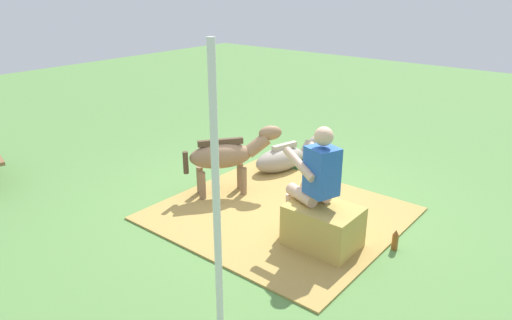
{
  "coord_description": "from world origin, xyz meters",
  "views": [
    {
      "loc": [
        -3.33,
        4.47,
        2.74
      ],
      "look_at": [
        0.26,
        0.06,
        0.55
      ],
      "focal_mm": 32.83,
      "sensor_mm": 36.0,
      "label": 1
    }
  ],
  "objects_px": {
    "tent_pole_left": "(216,199)",
    "hay_bale": "(323,227)",
    "pony_standing": "(228,155)",
    "pony_lying": "(285,158)",
    "soda_bottle": "(395,240)",
    "person_seated": "(314,179)"
  },
  "relations": [
    {
      "from": "tent_pole_left",
      "to": "pony_standing",
      "type": "bearing_deg",
      "value": -49.11
    },
    {
      "from": "soda_bottle",
      "to": "tent_pole_left",
      "type": "relative_size",
      "value": 0.1
    },
    {
      "from": "hay_bale",
      "to": "tent_pole_left",
      "type": "xyz_separation_m",
      "value": [
        -0.01,
        1.63,
        0.95
      ]
    },
    {
      "from": "person_seated",
      "to": "soda_bottle",
      "type": "distance_m",
      "value": 1.11
    },
    {
      "from": "hay_bale",
      "to": "pony_standing",
      "type": "bearing_deg",
      "value": -11.83
    },
    {
      "from": "tent_pole_left",
      "to": "hay_bale",
      "type": "bearing_deg",
      "value": -89.7
    },
    {
      "from": "person_seated",
      "to": "tent_pole_left",
      "type": "height_order",
      "value": "tent_pole_left"
    },
    {
      "from": "hay_bale",
      "to": "pony_standing",
      "type": "relative_size",
      "value": 0.65
    },
    {
      "from": "person_seated",
      "to": "tent_pole_left",
      "type": "bearing_deg",
      "value": 95.72
    },
    {
      "from": "soda_bottle",
      "to": "tent_pole_left",
      "type": "xyz_separation_m",
      "value": [
        0.63,
        2.08,
        1.08
      ]
    },
    {
      "from": "pony_standing",
      "to": "pony_lying",
      "type": "bearing_deg",
      "value": -93.41
    },
    {
      "from": "hay_bale",
      "to": "person_seated",
      "type": "height_order",
      "value": "person_seated"
    },
    {
      "from": "person_seated",
      "to": "pony_standing",
      "type": "distance_m",
      "value": 1.6
    },
    {
      "from": "pony_standing",
      "to": "pony_lying",
      "type": "xyz_separation_m",
      "value": [
        -0.07,
        -1.22,
        -0.37
      ]
    },
    {
      "from": "hay_bale",
      "to": "soda_bottle",
      "type": "height_order",
      "value": "hay_bale"
    },
    {
      "from": "pony_standing",
      "to": "tent_pole_left",
      "type": "bearing_deg",
      "value": 130.89
    },
    {
      "from": "hay_bale",
      "to": "person_seated",
      "type": "bearing_deg",
      "value": -13.56
    },
    {
      "from": "pony_lying",
      "to": "tent_pole_left",
      "type": "xyz_separation_m",
      "value": [
        -1.65,
        3.21,
        1.01
      ]
    },
    {
      "from": "pony_lying",
      "to": "soda_bottle",
      "type": "relative_size",
      "value": 5.65
    },
    {
      "from": "person_seated",
      "to": "soda_bottle",
      "type": "xyz_separation_m",
      "value": [
        -0.8,
        -0.41,
        -0.64
      ]
    },
    {
      "from": "pony_standing",
      "to": "soda_bottle",
      "type": "distance_m",
      "value": 2.4
    },
    {
      "from": "hay_bale",
      "to": "person_seated",
      "type": "distance_m",
      "value": 0.54
    }
  ]
}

